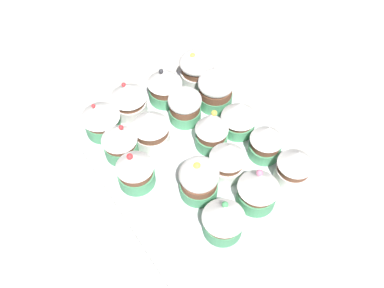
{
  "coord_description": "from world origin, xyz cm",
  "views": [
    {
      "loc": [
        -31.86,
        21.61,
        56.19
      ],
      "look_at": [
        0.0,
        0.0,
        4.2
      ],
      "focal_mm": 38.66,
      "sensor_mm": 36.0,
      "label": 1
    }
  ],
  "objects_px": {
    "cupcake_10": "(224,218)",
    "cupcake_2": "(241,118)",
    "baking_tray": "(192,157)",
    "cupcake_13": "(129,99)",
    "cupcake_7": "(212,129)",
    "cupcake_1": "(266,141)",
    "cupcake_6": "(228,159)",
    "cupcake_4": "(197,68)",
    "cupcake_16": "(101,118)",
    "cupcake_9": "(165,84)",
    "cupcake_12": "(151,127)",
    "cupcake_15": "(120,141)",
    "cupcake_0": "(295,166)",
    "cupcake_14": "(135,168)",
    "cupcake_11": "(199,179)",
    "cupcake_8": "(185,106)",
    "cupcake_5": "(258,188)",
    "cupcake_3": "(216,89)"
  },
  "relations": [
    {
      "from": "cupcake_10",
      "to": "cupcake_2",
      "type": "bearing_deg",
      "value": -45.76
    },
    {
      "from": "baking_tray",
      "to": "cupcake_13",
      "type": "distance_m",
      "value": 0.15
    },
    {
      "from": "cupcake_7",
      "to": "cupcake_1",
      "type": "bearing_deg",
      "value": -136.31
    },
    {
      "from": "cupcake_1",
      "to": "baking_tray",
      "type": "bearing_deg",
      "value": 57.43
    },
    {
      "from": "cupcake_1",
      "to": "cupcake_6",
      "type": "bearing_deg",
      "value": 85.04
    },
    {
      "from": "cupcake_10",
      "to": "cupcake_13",
      "type": "height_order",
      "value": "same"
    },
    {
      "from": "cupcake_4",
      "to": "cupcake_16",
      "type": "relative_size",
      "value": 0.95
    },
    {
      "from": "cupcake_9",
      "to": "cupcake_12",
      "type": "distance_m",
      "value": 0.1
    },
    {
      "from": "cupcake_4",
      "to": "cupcake_15",
      "type": "relative_size",
      "value": 0.93
    },
    {
      "from": "cupcake_2",
      "to": "cupcake_13",
      "type": "height_order",
      "value": "cupcake_13"
    },
    {
      "from": "cupcake_4",
      "to": "cupcake_10",
      "type": "distance_m",
      "value": 0.3
    },
    {
      "from": "cupcake_0",
      "to": "cupcake_14",
      "type": "xyz_separation_m",
      "value": [
        0.13,
        0.2,
        0.0
      ]
    },
    {
      "from": "baking_tray",
      "to": "cupcake_4",
      "type": "distance_m",
      "value": 0.17
    },
    {
      "from": "cupcake_7",
      "to": "cupcake_6",
      "type": "bearing_deg",
      "value": 169.03
    },
    {
      "from": "baking_tray",
      "to": "cupcake_11",
      "type": "distance_m",
      "value": 0.08
    },
    {
      "from": "cupcake_8",
      "to": "cupcake_1",
      "type": "bearing_deg",
      "value": -154.55
    },
    {
      "from": "cupcake_12",
      "to": "cupcake_1",
      "type": "bearing_deg",
      "value": -131.88
    },
    {
      "from": "baking_tray",
      "to": "cupcake_7",
      "type": "relative_size",
      "value": 4.28
    },
    {
      "from": "cupcake_2",
      "to": "cupcake_4",
      "type": "xyz_separation_m",
      "value": [
        0.14,
        -0.01,
        -0.0
      ]
    },
    {
      "from": "cupcake_11",
      "to": "cupcake_15",
      "type": "bearing_deg",
      "value": 25.93
    },
    {
      "from": "cupcake_6",
      "to": "cupcake_11",
      "type": "height_order",
      "value": "cupcake_11"
    },
    {
      "from": "cupcake_4",
      "to": "cupcake_5",
      "type": "bearing_deg",
      "value": 164.7
    },
    {
      "from": "baking_tray",
      "to": "cupcake_0",
      "type": "xyz_separation_m",
      "value": [
        -0.12,
        -0.1,
        0.04
      ]
    },
    {
      "from": "cupcake_2",
      "to": "cupcake_11",
      "type": "height_order",
      "value": "cupcake_11"
    },
    {
      "from": "baking_tray",
      "to": "cupcake_1",
      "type": "relative_size",
      "value": 5.24
    },
    {
      "from": "cupcake_4",
      "to": "cupcake_16",
      "type": "height_order",
      "value": "cupcake_16"
    },
    {
      "from": "cupcake_8",
      "to": "cupcake_4",
      "type": "bearing_deg",
      "value": -47.08
    },
    {
      "from": "cupcake_7",
      "to": "cupcake_11",
      "type": "bearing_deg",
      "value": 132.69
    },
    {
      "from": "cupcake_0",
      "to": "cupcake_15",
      "type": "distance_m",
      "value": 0.27
    },
    {
      "from": "cupcake_0",
      "to": "cupcake_8",
      "type": "bearing_deg",
      "value": 19.22
    },
    {
      "from": "cupcake_5",
      "to": "cupcake_12",
      "type": "distance_m",
      "value": 0.2
    },
    {
      "from": "cupcake_2",
      "to": "cupcake_3",
      "type": "relative_size",
      "value": 0.96
    },
    {
      "from": "cupcake_8",
      "to": "cupcake_12",
      "type": "relative_size",
      "value": 0.83
    },
    {
      "from": "cupcake_3",
      "to": "cupcake_12",
      "type": "relative_size",
      "value": 0.95
    },
    {
      "from": "cupcake_2",
      "to": "cupcake_9",
      "type": "relative_size",
      "value": 0.9
    },
    {
      "from": "cupcake_6",
      "to": "cupcake_11",
      "type": "relative_size",
      "value": 0.94
    },
    {
      "from": "cupcake_6",
      "to": "cupcake_15",
      "type": "relative_size",
      "value": 0.99
    },
    {
      "from": "cupcake_14",
      "to": "cupcake_3",
      "type": "bearing_deg",
      "value": -71.95
    },
    {
      "from": "cupcake_0",
      "to": "cupcake_14",
      "type": "height_order",
      "value": "cupcake_14"
    },
    {
      "from": "cupcake_11",
      "to": "cupcake_0",
      "type": "bearing_deg",
      "value": -114.76
    },
    {
      "from": "baking_tray",
      "to": "cupcake_12",
      "type": "height_order",
      "value": "cupcake_12"
    },
    {
      "from": "cupcake_12",
      "to": "cupcake_11",
      "type": "bearing_deg",
      "value": -175.87
    },
    {
      "from": "cupcake_7",
      "to": "cupcake_13",
      "type": "xyz_separation_m",
      "value": [
        0.13,
        0.08,
        -0.0
      ]
    },
    {
      "from": "cupcake_12",
      "to": "cupcake_13",
      "type": "height_order",
      "value": "cupcake_12"
    },
    {
      "from": "cupcake_6",
      "to": "cupcake_14",
      "type": "relative_size",
      "value": 0.93
    },
    {
      "from": "cupcake_3",
      "to": "cupcake_13",
      "type": "height_order",
      "value": "cupcake_13"
    },
    {
      "from": "baking_tray",
      "to": "cupcake_7",
      "type": "bearing_deg",
      "value": -89.41
    },
    {
      "from": "cupcake_3",
      "to": "cupcake_14",
      "type": "relative_size",
      "value": 0.93
    },
    {
      "from": "cupcake_1",
      "to": "cupcake_13",
      "type": "bearing_deg",
      "value": 34.4
    },
    {
      "from": "cupcake_9",
      "to": "cupcake_1",
      "type": "bearing_deg",
      "value": -160.69
    }
  ]
}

